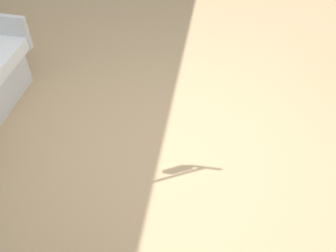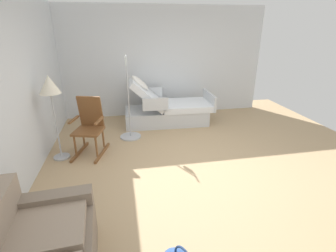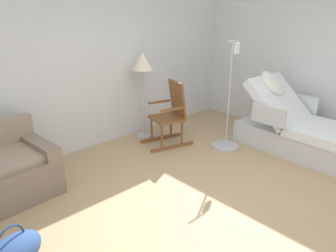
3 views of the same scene
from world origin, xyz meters
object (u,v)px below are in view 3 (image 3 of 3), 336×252
(hospital_bed, at_px, (303,133))
(rocking_chair, at_px, (171,114))
(floor_lamp, at_px, (143,67))
(iv_pole, at_px, (227,133))

(hospital_bed, relative_size, rocking_chair, 2.00)
(floor_lamp, bearing_deg, rocking_chair, -75.06)
(floor_lamp, relative_size, iv_pole, 0.88)
(floor_lamp, height_order, iv_pole, iv_pole)
(rocking_chair, bearing_deg, iv_pole, -53.82)
(floor_lamp, xyz_separation_m, iv_pole, (0.68, -1.26, -0.98))
(rocking_chair, bearing_deg, floor_lamp, 104.94)
(hospital_bed, relative_size, iv_pole, 1.24)
(hospital_bed, relative_size, floor_lamp, 1.41)
(rocking_chair, height_order, floor_lamp, floor_lamp)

